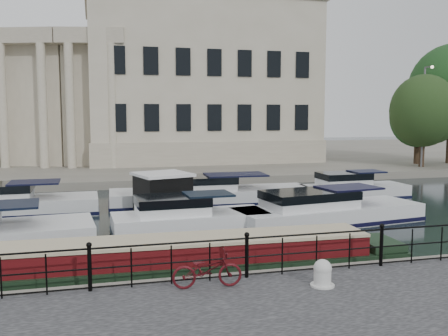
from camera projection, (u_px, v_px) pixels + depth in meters
The scene contains 10 objects.
ground_plane at pixel (225, 272), 15.41m from camera, with size 160.00×160.00×0.00m, color black.
far_bank at pixel (131, 157), 52.87m from camera, with size 120.00×42.00×0.55m, color #6B665B.
railing at pixel (247, 253), 13.11m from camera, with size 24.14×0.14×1.22m.
civic_building at pixel (122, 91), 47.76m from camera, with size 53.55×31.84×16.85m.
bicycle at pixel (207, 270), 12.36m from camera, with size 0.61×1.75×0.92m, color #450C11.
mooring_bollard at pixel (323, 274), 12.48m from camera, with size 0.61×0.61×0.68m.
narrowboat at pixel (184, 265), 14.85m from camera, with size 14.11×2.31×1.52m.
harbour_hut at pixel (163, 197), 23.36m from camera, with size 3.83×3.47×2.20m.
cabin_cruisers at pixel (175, 210), 23.29m from camera, with size 26.16×10.26×1.99m.
trees at pixel (442, 102), 42.39m from camera, with size 10.53×8.33×10.34m.
Camera 1 is at (-3.84, -14.47, 4.85)m, focal length 40.00 mm.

